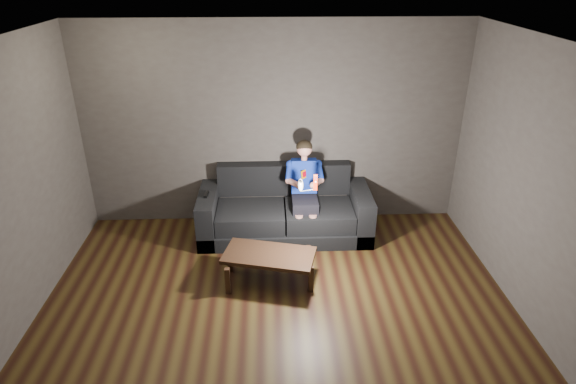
{
  "coord_description": "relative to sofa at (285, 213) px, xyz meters",
  "views": [
    {
      "loc": [
        -0.06,
        -3.53,
        3.32
      ],
      "look_at": [
        0.15,
        1.55,
        0.85
      ],
      "focal_mm": 30.0,
      "sensor_mm": 36.0,
      "label": 1
    }
  ],
  "objects": [
    {
      "name": "ceiling",
      "position": [
        -0.13,
        -2.08,
        2.42
      ],
      "size": [
        5.0,
        5.0,
        0.02
      ],
      "primitive_type": "cube",
      "color": "white",
      "rests_on": "back_wall"
    },
    {
      "name": "right_wall",
      "position": [
        2.37,
        -2.08,
        1.07
      ],
      "size": [
        0.04,
        5.0,
        2.7
      ],
      "primitive_type": "cube",
      "color": "#3D3735",
      "rests_on": "ground"
    },
    {
      "name": "nunchuk_white",
      "position": [
        0.17,
        -0.51,
        0.65
      ],
      "size": [
        0.07,
        0.1,
        0.16
      ],
      "color": "white",
      "rests_on": "child"
    },
    {
      "name": "sofa",
      "position": [
        0.0,
        0.0,
        0.0
      ],
      "size": [
        2.22,
        0.96,
        0.86
      ],
      "color": "black",
      "rests_on": "floor"
    },
    {
      "name": "wii_remote_black",
      "position": [
        -1.0,
        -0.08,
        0.34
      ],
      "size": [
        0.05,
        0.17,
        0.03
      ],
      "color": "black",
      "rests_on": "sofa"
    },
    {
      "name": "wii_remote_red",
      "position": [
        0.34,
        -0.52,
        0.69
      ],
      "size": [
        0.05,
        0.08,
        0.2
      ],
      "color": "red",
      "rests_on": "child"
    },
    {
      "name": "back_wall",
      "position": [
        -0.13,
        0.42,
        1.07
      ],
      "size": [
        5.0,
        0.04,
        2.7
      ],
      "primitive_type": "cube",
      "color": "#3D3735",
      "rests_on": "ground"
    },
    {
      "name": "child",
      "position": [
        0.25,
        -0.06,
        0.47
      ],
      "size": [
        0.49,
        0.6,
        1.2
      ],
      "color": "black",
      "rests_on": "sofa"
    },
    {
      "name": "floor",
      "position": [
        -0.13,
        -2.08,
        -0.28
      ],
      "size": [
        5.0,
        5.0,
        0.0
      ],
      "primitive_type": "plane",
      "color": "black",
      "rests_on": "ground"
    },
    {
      "name": "coffee_table",
      "position": [
        -0.21,
        -1.09,
        0.04
      ],
      "size": [
        1.09,
        0.73,
        0.36
      ],
      "color": "black",
      "rests_on": "floor"
    }
  ]
}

